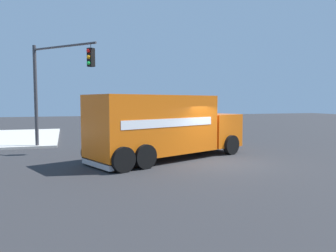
{
  "coord_description": "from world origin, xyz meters",
  "views": [
    {
      "loc": [
        -12.7,
        6.73,
        2.71
      ],
      "look_at": [
        1.75,
        2.08,
        1.57
      ],
      "focal_mm": 34.38,
      "sensor_mm": 36.0,
      "label": 1
    }
  ],
  "objects": [
    {
      "name": "traffic_light_primary",
      "position": [
        6.49,
        7.28,
        4.01
      ],
      "size": [
        3.53,
        3.33,
        5.83
      ],
      "color": "#38383D",
      "rests_on": "sidewalk_corner_far"
    },
    {
      "name": "delivery_truck",
      "position": [
        1.77,
        2.22,
        1.56
      ],
      "size": [
        5.47,
        8.41,
        3.01
      ],
      "color": "orange",
      "rests_on": "ground"
    },
    {
      "name": "ground_plane",
      "position": [
        0.0,
        0.0,
        0.0
      ],
      "size": [
        100.0,
        100.0,
        0.0
      ],
      "primitive_type": "plane",
      "color": "#2B2B2D"
    }
  ]
}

